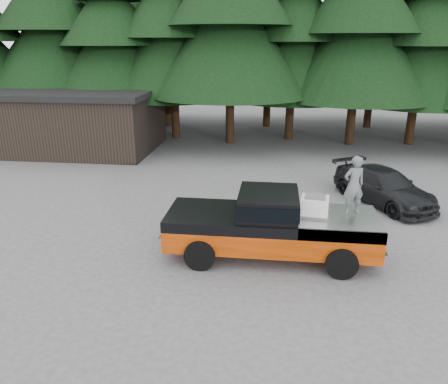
# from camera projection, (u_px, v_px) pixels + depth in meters

# --- Properties ---
(ground) EXTENTS (120.00, 120.00, 0.00)m
(ground) POSITION_uv_depth(u_px,v_px,m) (209.00, 258.00, 12.37)
(ground) COLOR #4A4A4C
(ground) RESTS_ON ground
(pickup_truck) EXTENTS (6.00, 2.04, 1.33)m
(pickup_truck) POSITION_uv_depth(u_px,v_px,m) (271.00, 235.00, 12.28)
(pickup_truck) COLOR #CE420D
(pickup_truck) RESTS_ON ground
(truck_cab) EXTENTS (1.66, 1.90, 0.59)m
(truck_cab) POSITION_uv_depth(u_px,v_px,m) (268.00, 203.00, 11.97)
(truck_cab) COLOR black
(truck_cab) RESTS_ON pickup_truck
(air_compressor) EXTENTS (0.80, 0.69, 0.50)m
(air_compressor) POSITION_uv_depth(u_px,v_px,m) (315.00, 207.00, 11.80)
(air_compressor) COLOR white
(air_compressor) RESTS_ON pickup_truck
(man_on_bed) EXTENTS (0.69, 0.56, 1.63)m
(man_on_bed) POSITION_uv_depth(u_px,v_px,m) (354.00, 185.00, 11.77)
(man_on_bed) COLOR #575D5F
(man_on_bed) RESTS_ON pickup_truck
(parked_car) EXTENTS (3.82, 4.73, 1.29)m
(parked_car) POSITION_uv_depth(u_px,v_px,m) (384.00, 186.00, 16.34)
(parked_car) COLOR black
(parked_car) RESTS_ON ground
(utility_building) EXTENTS (8.40, 6.40, 3.30)m
(utility_building) POSITION_uv_depth(u_px,v_px,m) (81.00, 119.00, 24.09)
(utility_building) COLOR black
(utility_building) RESTS_ON ground
(treeline) EXTENTS (60.15, 16.05, 17.50)m
(treeline) POSITION_uv_depth(u_px,v_px,m) (259.00, 6.00, 25.85)
(treeline) COLOR black
(treeline) RESTS_ON ground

